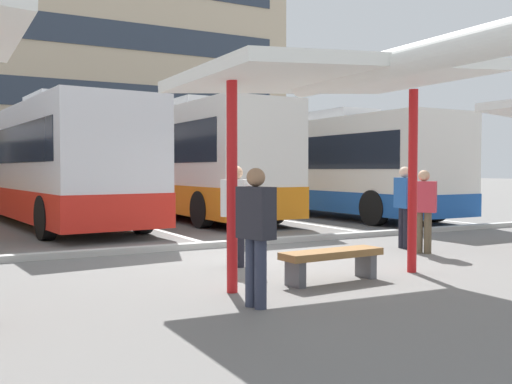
{
  "coord_description": "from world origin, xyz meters",
  "views": [
    {
      "loc": [
        -4.91,
        -8.66,
        1.58
      ],
      "look_at": [
        1.93,
        3.97,
        1.02
      ],
      "focal_mm": 40.55,
      "sensor_mm": 36.0,
      "label": 1
    }
  ],
  "objects_px": {
    "bench_2": "(332,258)",
    "coach_bus_3": "(315,168)",
    "coach_bus_1": "(47,166)",
    "waiting_passenger_3": "(236,209)",
    "waiting_passenger_1": "(256,228)",
    "waiting_shelter_1": "(343,79)",
    "coach_bus_2": "(178,164)",
    "waiting_passenger_2": "(405,201)",
    "waiting_passenger_0": "(424,206)"
  },
  "relations": [
    {
      "from": "waiting_passenger_1",
      "to": "waiting_passenger_2",
      "type": "xyz_separation_m",
      "value": [
        4.96,
        2.93,
        0.03
      ]
    },
    {
      "from": "coach_bus_2",
      "to": "bench_2",
      "type": "height_order",
      "value": "coach_bus_2"
    },
    {
      "from": "coach_bus_3",
      "to": "bench_2",
      "type": "distance_m",
      "value": 12.73
    },
    {
      "from": "coach_bus_3",
      "to": "waiting_shelter_1",
      "type": "relative_size",
      "value": 2.64
    },
    {
      "from": "coach_bus_1",
      "to": "waiting_passenger_2",
      "type": "bearing_deg",
      "value": -60.16
    },
    {
      "from": "waiting_shelter_1",
      "to": "waiting_passenger_1",
      "type": "relative_size",
      "value": 2.93
    },
    {
      "from": "coach_bus_1",
      "to": "bench_2",
      "type": "distance_m",
      "value": 11.73
    },
    {
      "from": "coach_bus_3",
      "to": "waiting_passenger_0",
      "type": "height_order",
      "value": "coach_bus_3"
    },
    {
      "from": "waiting_passenger_1",
      "to": "waiting_passenger_3",
      "type": "relative_size",
      "value": 0.98
    },
    {
      "from": "bench_2",
      "to": "waiting_passenger_3",
      "type": "xyz_separation_m",
      "value": [
        -0.62,
        1.77,
        0.61
      ]
    },
    {
      "from": "bench_2",
      "to": "waiting_passenger_1",
      "type": "relative_size",
      "value": 0.99
    },
    {
      "from": "coach_bus_1",
      "to": "waiting_passenger_0",
      "type": "relative_size",
      "value": 7.83
    },
    {
      "from": "coach_bus_1",
      "to": "waiting_passenger_1",
      "type": "distance_m",
      "value": 12.31
    },
    {
      "from": "waiting_passenger_0",
      "to": "coach_bus_3",
      "type": "bearing_deg",
      "value": 67.6
    },
    {
      "from": "coach_bus_2",
      "to": "waiting_shelter_1",
      "type": "height_order",
      "value": "coach_bus_2"
    },
    {
      "from": "coach_bus_2",
      "to": "waiting_passenger_0",
      "type": "relative_size",
      "value": 7.76
    },
    {
      "from": "coach_bus_1",
      "to": "waiting_passenger_2",
      "type": "height_order",
      "value": "coach_bus_1"
    },
    {
      "from": "waiting_passenger_1",
      "to": "waiting_passenger_2",
      "type": "bearing_deg",
      "value": 30.57
    },
    {
      "from": "coach_bus_1",
      "to": "waiting_passenger_3",
      "type": "xyz_separation_m",
      "value": [
        1.44,
        -9.69,
        -0.73
      ]
    },
    {
      "from": "coach_bus_3",
      "to": "waiting_passenger_0",
      "type": "bearing_deg",
      "value": -112.4
    },
    {
      "from": "waiting_shelter_1",
      "to": "bench_2",
      "type": "relative_size",
      "value": 2.95
    },
    {
      "from": "bench_2",
      "to": "waiting_passenger_0",
      "type": "relative_size",
      "value": 1.01
    },
    {
      "from": "waiting_shelter_1",
      "to": "waiting_passenger_3",
      "type": "xyz_separation_m",
      "value": [
        -0.62,
        2.0,
        -1.86
      ]
    },
    {
      "from": "bench_2",
      "to": "waiting_passenger_0",
      "type": "xyz_separation_m",
      "value": [
        3.14,
        1.43,
        0.56
      ]
    },
    {
      "from": "waiting_shelter_1",
      "to": "waiting_passenger_3",
      "type": "relative_size",
      "value": 2.86
    },
    {
      "from": "coach_bus_3",
      "to": "coach_bus_1",
      "type": "bearing_deg",
      "value": 174.49
    },
    {
      "from": "coach_bus_2",
      "to": "waiting_passenger_2",
      "type": "bearing_deg",
      "value": -84.54
    },
    {
      "from": "coach_bus_1",
      "to": "waiting_passenger_3",
      "type": "distance_m",
      "value": 9.83
    },
    {
      "from": "waiting_shelter_1",
      "to": "waiting_passenger_2",
      "type": "xyz_separation_m",
      "value": [
        3.3,
        2.34,
        -1.86
      ]
    },
    {
      "from": "coach_bus_1",
      "to": "coach_bus_3",
      "type": "height_order",
      "value": "coach_bus_1"
    },
    {
      "from": "bench_2",
      "to": "coach_bus_2",
      "type": "bearing_deg",
      "value": 79.13
    },
    {
      "from": "waiting_passenger_3",
      "to": "waiting_passenger_2",
      "type": "bearing_deg",
      "value": 4.98
    },
    {
      "from": "coach_bus_1",
      "to": "waiting_shelter_1",
      "type": "height_order",
      "value": "coach_bus_1"
    },
    {
      "from": "waiting_passenger_1",
      "to": "waiting_passenger_2",
      "type": "relative_size",
      "value": 0.98
    },
    {
      "from": "waiting_shelter_1",
      "to": "waiting_passenger_1",
      "type": "height_order",
      "value": "waiting_shelter_1"
    },
    {
      "from": "coach_bus_2",
      "to": "bench_2",
      "type": "bearing_deg",
      "value": -100.87
    },
    {
      "from": "waiting_shelter_1",
      "to": "waiting_passenger_2",
      "type": "relative_size",
      "value": 2.87
    },
    {
      "from": "coach_bus_2",
      "to": "bench_2",
      "type": "distance_m",
      "value": 12.49
    },
    {
      "from": "waiting_passenger_1",
      "to": "coach_bus_3",
      "type": "bearing_deg",
      "value": 53.07
    },
    {
      "from": "coach_bus_3",
      "to": "waiting_shelter_1",
      "type": "bearing_deg",
      "value": -122.6
    },
    {
      "from": "waiting_passenger_1",
      "to": "coach_bus_1",
      "type": "bearing_deg",
      "value": 91.88
    },
    {
      "from": "coach_bus_3",
      "to": "waiting_passenger_1",
      "type": "distance_m",
      "value": 14.3
    },
    {
      "from": "bench_2",
      "to": "waiting_passenger_0",
      "type": "height_order",
      "value": "waiting_passenger_0"
    },
    {
      "from": "waiting_passenger_0",
      "to": "bench_2",
      "type": "bearing_deg",
      "value": -155.54
    },
    {
      "from": "waiting_passenger_2",
      "to": "waiting_passenger_3",
      "type": "height_order",
      "value": "waiting_passenger_3"
    },
    {
      "from": "waiting_passenger_3",
      "to": "waiting_passenger_1",
      "type": "bearing_deg",
      "value": -111.89
    },
    {
      "from": "coach_bus_2",
      "to": "waiting_passenger_3",
      "type": "relative_size",
      "value": 7.43
    },
    {
      "from": "coach_bus_1",
      "to": "bench_2",
      "type": "bearing_deg",
      "value": -79.81
    },
    {
      "from": "coach_bus_2",
      "to": "waiting_passenger_2",
      "type": "relative_size",
      "value": 7.44
    },
    {
      "from": "bench_2",
      "to": "coach_bus_3",
      "type": "bearing_deg",
      "value": 56.85
    }
  ]
}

